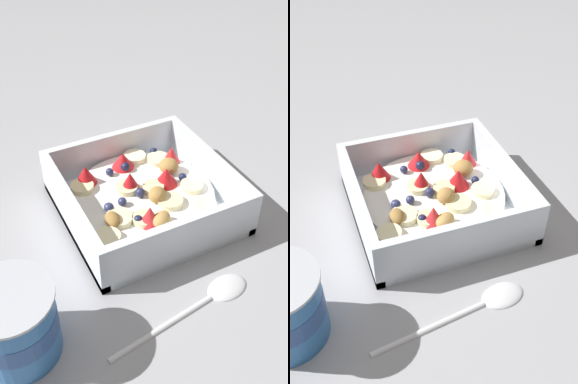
# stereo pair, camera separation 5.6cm
# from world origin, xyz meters

# --- Properties ---
(ground_plane) EXTENTS (2.40, 2.40, 0.00)m
(ground_plane) POSITION_xyz_m (0.00, 0.00, 0.00)
(ground_plane) COLOR #9E9EA3
(fruit_bowl) EXTENTS (0.20, 0.20, 0.06)m
(fruit_bowl) POSITION_xyz_m (-0.01, 0.01, 0.02)
(fruit_bowl) COLOR white
(fruit_bowl) RESTS_ON ground
(spoon) EXTENTS (0.04, 0.17, 0.01)m
(spoon) POSITION_xyz_m (-0.17, 0.02, 0.00)
(spoon) COLOR silver
(spoon) RESTS_ON ground
(yogurt_cup) EXTENTS (0.08, 0.08, 0.08)m
(yogurt_cup) POSITION_xyz_m (-0.14, 0.21, 0.04)
(yogurt_cup) COLOR #3370B7
(yogurt_cup) RESTS_ON ground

